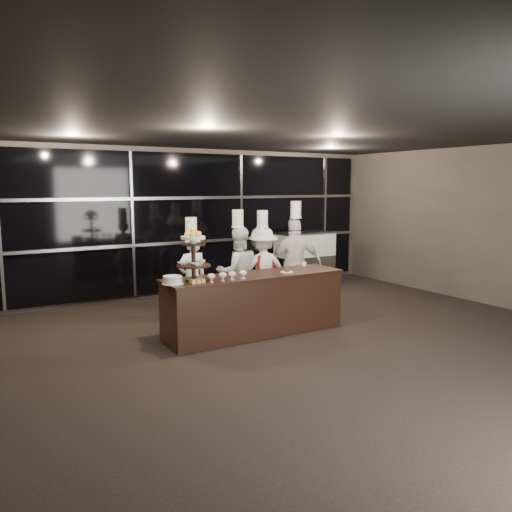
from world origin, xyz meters
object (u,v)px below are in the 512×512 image
display_case (305,256)px  chef_a (192,277)px  display_stand (193,251)px  chef_d (295,263)px  layer_cake (173,280)px  chef_b (238,271)px  chef_c (262,269)px  buffet_counter (255,304)px

display_case → chef_a: (-3.30, -1.35, 0.07)m
display_stand → chef_d: 2.63m
chef_a → chef_d: size_ratio=0.88×
display_stand → display_case: (3.76, 2.48, -0.65)m
layer_cake → chef_d: chef_d is taller
chef_a → chef_d: 1.96m
chef_b → chef_d: (1.14, -0.08, 0.06)m
chef_b → chef_c: bearing=4.6°
layer_cake → chef_d: size_ratio=0.15×
buffet_counter → chef_a: chef_a is taller
chef_b → chef_d: bearing=-4.0°
chef_a → chef_b: size_ratio=0.94×
display_case → chef_d: chef_d is taller
display_stand → display_case: 4.55m
display_stand → chef_c: size_ratio=0.41×
display_case → chef_c: size_ratio=0.73×
layer_cake → chef_b: 1.93m
buffet_counter → chef_c: chef_c is taller
chef_b → chef_c: chef_b is taller
chef_b → chef_d: size_ratio=0.94×
chef_a → display_stand: bearing=-112.2°
chef_b → layer_cake: bearing=-146.4°
display_case → chef_b: size_ratio=0.71×
chef_b → display_stand: bearing=-141.3°
chef_b → display_case: bearing=30.4°
display_stand → layer_cake: display_stand is taller
display_stand → chef_b: size_ratio=0.40×
display_case → chef_a: size_ratio=0.76×
display_case → chef_d: (-1.35, -1.54, 0.17)m
display_case → chef_d: size_ratio=0.67×
buffet_counter → chef_d: chef_d is taller
display_stand → buffet_counter: bearing=0.0°
chef_a → chef_c: chef_c is taller
display_stand → chef_d: bearing=21.2°
layer_cake → chef_a: (0.79, 1.17, -0.21)m
display_case → chef_a: 3.57m
buffet_counter → chef_d: 1.73m
display_stand → layer_cake: 0.50m
chef_b → chef_c: 0.52m
display_stand → chef_d: chef_d is taller
buffet_counter → chef_a: bearing=115.7°
buffet_counter → chef_c: bearing=53.5°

